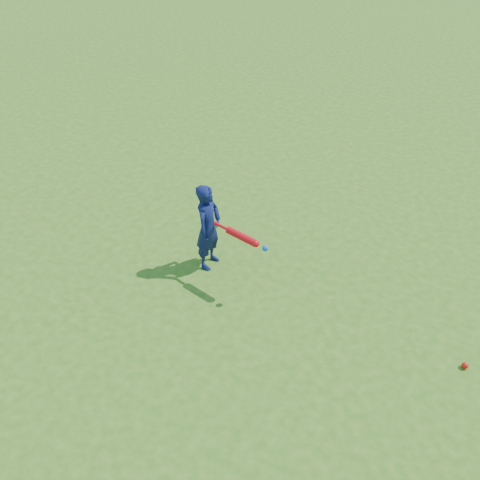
{
  "coord_description": "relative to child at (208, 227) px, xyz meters",
  "views": [
    {
      "loc": [
        3.21,
        -4.2,
        4.4
      ],
      "look_at": [
        0.72,
        0.03,
        0.63
      ],
      "focal_mm": 40.0,
      "sensor_mm": 36.0,
      "label": 1
    }
  ],
  "objects": [
    {
      "name": "bat_swing",
      "position": [
        0.58,
        -0.15,
        0.16
      ],
      "size": [
        0.76,
        0.19,
        0.09
      ],
      "rotation": [
        0.0,
        0.0,
        -0.17
      ],
      "color": "red",
      "rests_on": "ground"
    },
    {
      "name": "ground",
      "position": [
        -0.23,
        -0.11,
        -0.58
      ],
      "size": [
        80.0,
        80.0,
        0.0
      ],
      "primitive_type": "plane",
      "color": "#335F16",
      "rests_on": "ground"
    },
    {
      "name": "ground_ball_red",
      "position": [
        3.17,
        -0.08,
        -0.54
      ],
      "size": [
        0.07,
        0.07,
        0.07
      ],
      "primitive_type": "sphere",
      "color": "red",
      "rests_on": "ground"
    },
    {
      "name": "child",
      "position": [
        0.0,
        0.0,
        0.0
      ],
      "size": [
        0.31,
        0.44,
        1.15
      ],
      "primitive_type": "imported",
      "rotation": [
        0.0,
        0.0,
        1.66
      ],
      "color": "#0E1645",
      "rests_on": "ground"
    }
  ]
}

